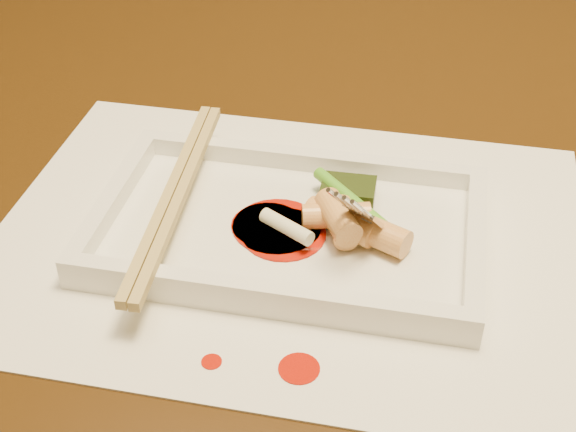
% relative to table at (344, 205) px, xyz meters
% --- Properties ---
extents(table, '(1.40, 0.90, 0.75)m').
position_rel_table_xyz_m(table, '(0.00, 0.00, 0.00)').
color(table, black).
rests_on(table, ground).
extents(placemat, '(0.40, 0.30, 0.00)m').
position_rel_table_xyz_m(placemat, '(-0.02, -0.18, 0.10)').
color(placemat, white).
rests_on(placemat, table).
extents(sauce_splatter_a, '(0.02, 0.02, 0.00)m').
position_rel_table_xyz_m(sauce_splatter_a, '(0.01, -0.29, 0.10)').
color(sauce_splatter_a, '#BD1605').
rests_on(sauce_splatter_a, placemat).
extents(sauce_splatter_b, '(0.01, 0.01, 0.00)m').
position_rel_table_xyz_m(sauce_splatter_b, '(-0.04, -0.30, 0.10)').
color(sauce_splatter_b, '#BD1605').
rests_on(sauce_splatter_b, placemat).
extents(plate_base, '(0.26, 0.16, 0.01)m').
position_rel_table_xyz_m(plate_base, '(-0.02, -0.18, 0.11)').
color(plate_base, white).
rests_on(plate_base, placemat).
extents(plate_rim_far, '(0.26, 0.01, 0.01)m').
position_rel_table_xyz_m(plate_rim_far, '(-0.02, -0.11, 0.12)').
color(plate_rim_far, white).
rests_on(plate_rim_far, plate_base).
extents(plate_rim_near, '(0.26, 0.01, 0.01)m').
position_rel_table_xyz_m(plate_rim_near, '(-0.02, -0.25, 0.12)').
color(plate_rim_near, white).
rests_on(plate_rim_near, plate_base).
extents(plate_rim_left, '(0.01, 0.14, 0.01)m').
position_rel_table_xyz_m(plate_rim_left, '(-0.14, -0.18, 0.12)').
color(plate_rim_left, white).
rests_on(plate_rim_left, plate_base).
extents(plate_rim_right, '(0.01, 0.14, 0.01)m').
position_rel_table_xyz_m(plate_rim_right, '(0.11, -0.18, 0.12)').
color(plate_rim_right, white).
rests_on(plate_rim_right, plate_base).
extents(veg_piece, '(0.04, 0.03, 0.01)m').
position_rel_table_xyz_m(veg_piece, '(0.02, -0.14, 0.12)').
color(veg_piece, black).
rests_on(veg_piece, plate_base).
extents(scallion_white, '(0.04, 0.03, 0.01)m').
position_rel_table_xyz_m(scallion_white, '(-0.01, -0.19, 0.12)').
color(scallion_white, '#EAEACC').
rests_on(scallion_white, plate_base).
extents(scallion_green, '(0.07, 0.07, 0.01)m').
position_rel_table_xyz_m(scallion_green, '(0.03, -0.16, 0.12)').
color(scallion_green, '#409518').
rests_on(scallion_green, plate_base).
extents(chopstick_a, '(0.02, 0.22, 0.01)m').
position_rel_table_xyz_m(chopstick_a, '(-0.10, -0.18, 0.13)').
color(chopstick_a, tan).
rests_on(chopstick_a, plate_rim_near).
extents(chopstick_b, '(0.02, 0.22, 0.01)m').
position_rel_table_xyz_m(chopstick_b, '(-0.09, -0.18, 0.13)').
color(chopstick_b, tan).
rests_on(chopstick_b, plate_rim_near).
extents(fork, '(0.09, 0.10, 0.14)m').
position_rel_table_xyz_m(fork, '(0.05, -0.16, 0.18)').
color(fork, silver).
rests_on(fork, plate_base).
extents(sauce_blob_0, '(0.06, 0.06, 0.00)m').
position_rel_table_xyz_m(sauce_blob_0, '(-0.02, -0.18, 0.11)').
color(sauce_blob_0, '#BD1605').
rests_on(sauce_blob_0, plate_base).
extents(sauce_blob_1, '(0.06, 0.06, 0.00)m').
position_rel_table_xyz_m(sauce_blob_1, '(-0.02, -0.19, 0.11)').
color(sauce_blob_1, '#BD1605').
rests_on(sauce_blob_1, plate_base).
extents(sauce_blob_2, '(0.05, 0.05, 0.00)m').
position_rel_table_xyz_m(sauce_blob_2, '(-0.03, -0.18, 0.11)').
color(sauce_blob_2, '#BD1605').
rests_on(sauce_blob_2, plate_base).
extents(rice_cake_0, '(0.05, 0.03, 0.02)m').
position_rel_table_xyz_m(rice_cake_0, '(0.02, -0.17, 0.12)').
color(rice_cake_0, '#EABB6D').
rests_on(rice_cake_0, plate_base).
extents(rice_cake_1, '(0.05, 0.03, 0.02)m').
position_rel_table_xyz_m(rice_cake_1, '(0.05, -0.19, 0.12)').
color(rice_cake_1, '#EABB6D').
rests_on(rice_cake_1, plate_base).
extents(rice_cake_2, '(0.04, 0.05, 0.02)m').
position_rel_table_xyz_m(rice_cake_2, '(0.02, -0.18, 0.13)').
color(rice_cake_2, '#EABB6D').
rests_on(rice_cake_2, plate_base).
extents(rice_cake_3, '(0.05, 0.04, 0.02)m').
position_rel_table_xyz_m(rice_cake_3, '(0.02, -0.18, 0.12)').
color(rice_cake_3, '#EABB6D').
rests_on(rice_cake_3, plate_base).
extents(rice_cake_4, '(0.03, 0.04, 0.02)m').
position_rel_table_xyz_m(rice_cake_4, '(0.02, -0.18, 0.12)').
color(rice_cake_4, '#EABB6D').
rests_on(rice_cake_4, plate_base).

